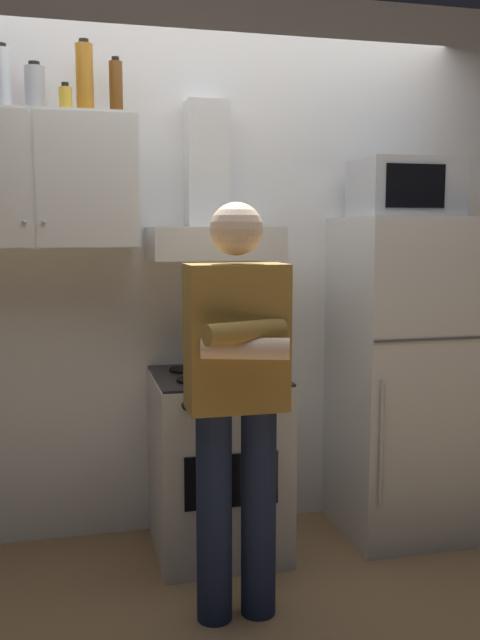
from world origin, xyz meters
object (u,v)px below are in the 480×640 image
at_px(bottle_beer_brown, 116,88).
at_px(bottle_spice_jar, 65,99).
at_px(upper_cabinet, 35,182).
at_px(cooking_pot, 250,365).
at_px(refrigerator, 401,377).
at_px(microwave, 405,188).
at_px(bottle_liquor_amber, 85,79).
at_px(bottle_vodka_clear, 3,80).
at_px(person_standing, 237,396).
at_px(stove_oven, 217,462).
at_px(bottle_canister_steel, 35,90).
at_px(range_hood, 211,217).

distance_m(bottle_beer_brown, bottle_spice_jar, 0.24).
relative_size(upper_cabinet, cooking_pot, 3.06).
xyz_separation_m(refrigerator, cooking_pot, (-0.82, -0.12, 0.12)).
distance_m(refrigerator, microwave, 0.94).
relative_size(cooking_pot, bottle_liquor_amber, 0.91).
bearing_deg(refrigerator, bottle_spice_jar, 176.55).
bearing_deg(bottle_vodka_clear, person_standing, -41.36).
xyz_separation_m(stove_oven, bottle_liquor_amber, (-0.57, 0.13, 1.77)).
xyz_separation_m(bottle_vodka_clear, bottle_spice_jar, (0.26, -0.06, -0.08)).
height_order(upper_cabinet, person_standing, upper_cabinet).
relative_size(refrigerator, bottle_canister_steel, 7.11).
bearing_deg(cooking_pot, microwave, 9.57).
bearing_deg(bottle_vodka_clear, cooking_pot, -14.86).
distance_m(person_standing, bottle_spice_jar, 1.52).
height_order(cooking_pot, bottle_vodka_clear, bottle_vodka_clear).
distance_m(bottle_beer_brown, bottle_canister_steel, 0.36).
distance_m(range_hood, person_standing, 1.01).
distance_m(stove_oven, bottle_liquor_amber, 1.87).
xyz_separation_m(microwave, bottle_vodka_clear, (-1.87, 0.14, 0.45)).
bearing_deg(range_hood, bottle_beer_brown, 178.43).
relative_size(person_standing, bottle_spice_jar, 12.77).
bearing_deg(microwave, upper_cabinet, 176.52).
bearing_deg(bottle_vodka_clear, stove_oven, -9.83).
xyz_separation_m(bottle_canister_steel, bottle_spice_jar, (0.13, -0.07, -0.05)).
xyz_separation_m(stove_oven, refrigerator, (0.95, 0.00, 0.37)).
bearing_deg(refrigerator, stove_oven, -179.96).
bearing_deg(bottle_vodka_clear, microwave, -4.29).
bearing_deg(cooking_pot, bottle_canister_steel, 162.56).
relative_size(stove_oven, refrigerator, 0.55).
xyz_separation_m(upper_cabinet, refrigerator, (1.75, -0.12, -0.95)).
height_order(cooking_pot, bottle_canister_steel, bottle_canister_steel).
bearing_deg(bottle_canister_steel, microwave, -4.92).
distance_m(stove_oven, bottle_spice_jar, 1.80).
xyz_separation_m(upper_cabinet, microwave, (1.75, -0.11, -0.01)).
distance_m(microwave, bottle_beer_brown, 1.45).
bearing_deg(bottle_beer_brown, bottle_vodka_clear, 177.56).
distance_m(range_hood, bottle_vodka_clear, 1.09).
bearing_deg(bottle_beer_brown, range_hood, -1.57).
bearing_deg(bottle_beer_brown, person_standing, -62.83).
bearing_deg(range_hood, bottle_vodka_clear, 177.97).
height_order(cooking_pot, bottle_beer_brown, bottle_beer_brown).
distance_m(upper_cabinet, bottle_canister_steel, 0.41).
height_order(refrigerator, bottle_vodka_clear, bottle_vodka_clear).
bearing_deg(cooking_pot, refrigerator, 8.32).
relative_size(upper_cabinet, person_standing, 0.55).
relative_size(cooking_pot, bottle_beer_brown, 1.14).
height_order(stove_oven, bottle_vodka_clear, bottle_vodka_clear).
xyz_separation_m(person_standing, cooking_pot, (0.18, 0.49, 0.02)).
bearing_deg(range_hood, person_standing, -93.91).
bearing_deg(microwave, bottle_spice_jar, 177.21).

